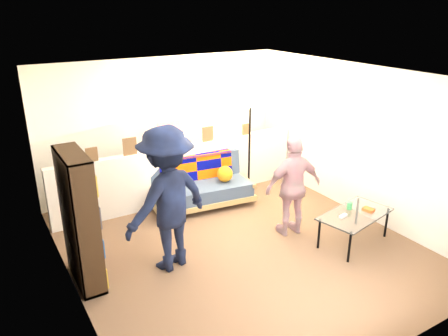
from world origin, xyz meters
The scene contains 10 objects.
ground centered at (0.00, 0.00, 0.00)m, with size 5.00×5.00×0.00m, color brown.
room_shell centered at (0.00, 0.47, 1.67)m, with size 4.60×5.05×2.45m.
half_wall_ledge centered at (0.00, 1.80, 0.50)m, with size 4.45×0.15×1.00m, color silver.
ledge_decor centered at (-0.23, 1.78, 1.18)m, with size 2.97×0.02×0.45m.
futon_sofa centered at (0.19, 1.47, 0.34)m, with size 1.79×1.00×0.73m.
bookshelf centered at (-2.08, 0.27, 0.78)m, with size 0.28×0.84×1.68m.
coffee_table centered at (1.47, -0.78, 0.43)m, with size 1.21×0.82×0.57m.
floor_lamp centered at (1.11, 1.40, 1.19)m, with size 0.38×0.30×1.68m.
person_left centered at (-1.04, 0.05, 0.95)m, with size 1.23×0.70×1.90m, color black.
person_right centered at (0.88, -0.09, 0.75)m, with size 0.88×0.37×1.50m, color pink.
Camera 1 is at (-2.99, -4.58, 3.26)m, focal length 35.00 mm.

